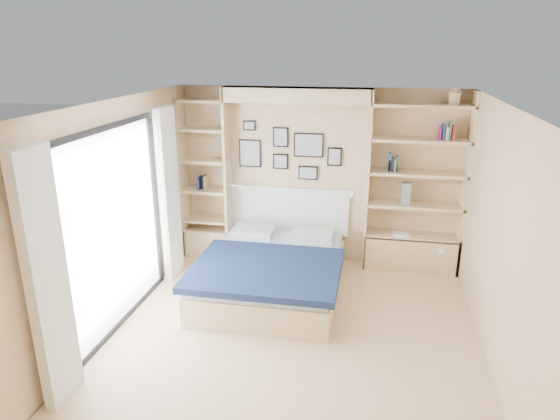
# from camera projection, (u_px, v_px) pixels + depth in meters

# --- Properties ---
(ground) EXTENTS (4.50, 4.50, 0.00)m
(ground) POSITION_uv_depth(u_px,v_px,m) (292.00, 338.00, 5.44)
(ground) COLOR tan
(ground) RESTS_ON ground
(room_shell) EXTENTS (4.50, 4.50, 4.50)m
(room_shell) POSITION_uv_depth(u_px,v_px,m) (283.00, 201.00, 6.58)
(room_shell) COLOR tan
(room_shell) RESTS_ON ground
(bed) EXTENTS (1.77, 2.33, 1.07)m
(bed) POSITION_uv_depth(u_px,v_px,m) (272.00, 272.00, 6.37)
(bed) COLOR beige
(bed) RESTS_ON ground
(photo_gallery) EXTENTS (1.48, 0.02, 0.82)m
(photo_gallery) POSITION_uv_depth(u_px,v_px,m) (287.00, 151.00, 7.08)
(photo_gallery) COLOR black
(photo_gallery) RESTS_ON ground
(reading_lamps) EXTENTS (1.92, 0.12, 0.15)m
(reading_lamps) POSITION_uv_depth(u_px,v_px,m) (295.00, 190.00, 7.01)
(reading_lamps) COLOR silver
(reading_lamps) RESTS_ON ground
(shelf_decor) EXTENTS (3.56, 0.23, 2.03)m
(shelf_decor) POSITION_uv_depth(u_px,v_px,m) (396.00, 153.00, 6.65)
(shelf_decor) COLOR #A51E1E
(shelf_decor) RESTS_ON ground
(deck) EXTENTS (3.20, 4.00, 0.05)m
(deck) POSITION_uv_depth(u_px,v_px,m) (1.00, 307.00, 6.08)
(deck) COLOR #6A5D4E
(deck) RESTS_ON ground
(deck_chair) EXTENTS (0.71, 0.97, 0.88)m
(deck_chair) POSITION_uv_depth(u_px,v_px,m) (62.00, 258.00, 6.44)
(deck_chair) COLOR tan
(deck_chair) RESTS_ON ground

